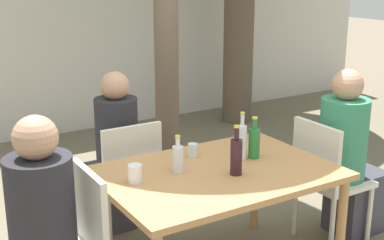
{
  "coord_description": "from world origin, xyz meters",
  "views": [
    {
      "loc": [
        -1.74,
        -2.55,
        1.97
      ],
      "look_at": [
        0.0,
        0.3,
        1.01
      ],
      "focal_mm": 50.0,
      "sensor_mm": 36.0,
      "label": 1
    }
  ],
  "objects_px": {
    "green_bottle_2": "(254,142)",
    "person_seated_1": "(349,162)",
    "drinking_glass_1": "(193,150)",
    "patio_chair_1": "(326,174)",
    "drinking_glass_0": "(135,174)",
    "dining_table_front": "(217,182)",
    "water_bottle_0": "(178,158)",
    "water_bottle_1": "(242,141)",
    "wine_bottle_3": "(236,156)",
    "patio_chair_2": "(127,175)",
    "person_seated_2": "(113,161)"
  },
  "relations": [
    {
      "from": "patio_chair_1",
      "to": "person_seated_1",
      "type": "bearing_deg",
      "value": -90.0
    },
    {
      "from": "patio_chair_1",
      "to": "drinking_glass_1",
      "type": "height_order",
      "value": "patio_chair_1"
    },
    {
      "from": "water_bottle_1",
      "to": "drinking_glass_0",
      "type": "xyz_separation_m",
      "value": [
        -0.76,
        0.01,
        -0.07
      ]
    },
    {
      "from": "patio_chair_2",
      "to": "water_bottle_1",
      "type": "relative_size",
      "value": 2.9
    },
    {
      "from": "person_seated_1",
      "to": "dining_table_front",
      "type": "bearing_deg",
      "value": 90.0
    },
    {
      "from": "wine_bottle_3",
      "to": "drinking_glass_0",
      "type": "distance_m",
      "value": 0.61
    },
    {
      "from": "green_bottle_2",
      "to": "drinking_glass_1",
      "type": "distance_m",
      "value": 0.41
    },
    {
      "from": "drinking_glass_1",
      "to": "water_bottle_0",
      "type": "bearing_deg",
      "value": -139.88
    },
    {
      "from": "dining_table_front",
      "to": "patio_chair_1",
      "type": "xyz_separation_m",
      "value": [
        0.95,
        0.0,
        -0.15
      ]
    },
    {
      "from": "dining_table_front",
      "to": "drinking_glass_1",
      "type": "height_order",
      "value": "drinking_glass_1"
    },
    {
      "from": "dining_table_front",
      "to": "drinking_glass_0",
      "type": "relative_size",
      "value": 13.14
    },
    {
      "from": "green_bottle_2",
      "to": "water_bottle_1",
      "type": "bearing_deg",
      "value": 170.17
    },
    {
      "from": "dining_table_front",
      "to": "patio_chair_2",
      "type": "distance_m",
      "value": 0.8
    },
    {
      "from": "water_bottle_1",
      "to": "wine_bottle_3",
      "type": "distance_m",
      "value": 0.27
    },
    {
      "from": "water_bottle_0",
      "to": "wine_bottle_3",
      "type": "distance_m",
      "value": 0.36
    },
    {
      "from": "dining_table_front",
      "to": "wine_bottle_3",
      "type": "distance_m",
      "value": 0.24
    },
    {
      "from": "patio_chair_1",
      "to": "person_seated_2",
      "type": "distance_m",
      "value": 1.57
    },
    {
      "from": "dining_table_front",
      "to": "patio_chair_2",
      "type": "height_order",
      "value": "patio_chair_2"
    },
    {
      "from": "person_seated_1",
      "to": "water_bottle_0",
      "type": "distance_m",
      "value": 1.42
    },
    {
      "from": "person_seated_1",
      "to": "person_seated_2",
      "type": "xyz_separation_m",
      "value": [
        -1.46,
        0.97,
        -0.02
      ]
    },
    {
      "from": "person_seated_1",
      "to": "drinking_glass_0",
      "type": "bearing_deg",
      "value": 86.85
    },
    {
      "from": "patio_chair_1",
      "to": "water_bottle_0",
      "type": "height_order",
      "value": "water_bottle_0"
    },
    {
      "from": "dining_table_front",
      "to": "water_bottle_0",
      "type": "relative_size",
      "value": 6.12
    },
    {
      "from": "patio_chair_2",
      "to": "wine_bottle_3",
      "type": "distance_m",
      "value": 0.97
    },
    {
      "from": "dining_table_front",
      "to": "patio_chair_2",
      "type": "relative_size",
      "value": 1.54
    },
    {
      "from": "person_seated_1",
      "to": "wine_bottle_3",
      "type": "distance_m",
      "value": 1.16
    },
    {
      "from": "patio_chair_1",
      "to": "drinking_glass_0",
      "type": "bearing_deg",
      "value": 86.35
    },
    {
      "from": "patio_chair_2",
      "to": "drinking_glass_0",
      "type": "height_order",
      "value": "patio_chair_2"
    },
    {
      "from": "water_bottle_0",
      "to": "water_bottle_1",
      "type": "bearing_deg",
      "value": -3.48
    },
    {
      "from": "person_seated_2",
      "to": "green_bottle_2",
      "type": "height_order",
      "value": "person_seated_2"
    },
    {
      "from": "patio_chair_1",
      "to": "drinking_glass_1",
      "type": "xyz_separation_m",
      "value": [
        -0.95,
        0.29,
        0.27
      ]
    },
    {
      "from": "drinking_glass_1",
      "to": "dining_table_front",
      "type": "bearing_deg",
      "value": -89.71
    },
    {
      "from": "green_bottle_2",
      "to": "wine_bottle_3",
      "type": "bearing_deg",
      "value": -147.06
    },
    {
      "from": "person_seated_2",
      "to": "drinking_glass_1",
      "type": "relative_size",
      "value": 14.08
    },
    {
      "from": "patio_chair_1",
      "to": "drinking_glass_0",
      "type": "relative_size",
      "value": 8.55
    },
    {
      "from": "wine_bottle_3",
      "to": "green_bottle_2",
      "type": "bearing_deg",
      "value": 32.94
    },
    {
      "from": "water_bottle_1",
      "to": "drinking_glass_1",
      "type": "relative_size",
      "value": 3.57
    },
    {
      "from": "water_bottle_1",
      "to": "drinking_glass_0",
      "type": "distance_m",
      "value": 0.76
    },
    {
      "from": "green_bottle_2",
      "to": "wine_bottle_3",
      "type": "distance_m",
      "value": 0.32
    },
    {
      "from": "person_seated_1",
      "to": "drinking_glass_1",
      "type": "distance_m",
      "value": 1.23
    },
    {
      "from": "patio_chair_1",
      "to": "green_bottle_2",
      "type": "relative_size",
      "value": 3.33
    },
    {
      "from": "green_bottle_2",
      "to": "person_seated_1",
      "type": "bearing_deg",
      "value": -4.3
    },
    {
      "from": "person_seated_1",
      "to": "patio_chair_2",
      "type": "bearing_deg",
      "value": 63.42
    },
    {
      "from": "dining_table_front",
      "to": "drinking_glass_1",
      "type": "bearing_deg",
      "value": 90.29
    },
    {
      "from": "water_bottle_0",
      "to": "green_bottle_2",
      "type": "height_order",
      "value": "green_bottle_2"
    },
    {
      "from": "patio_chair_1",
      "to": "water_bottle_0",
      "type": "distance_m",
      "value": 1.21
    },
    {
      "from": "patio_chair_1",
      "to": "patio_chair_2",
      "type": "bearing_deg",
      "value": 59.28
    },
    {
      "from": "water_bottle_1",
      "to": "patio_chair_2",
      "type": "bearing_deg",
      "value": 128.99
    },
    {
      "from": "green_bottle_2",
      "to": "wine_bottle_3",
      "type": "height_order",
      "value": "wine_bottle_3"
    },
    {
      "from": "wine_bottle_3",
      "to": "patio_chair_2",
      "type": "bearing_deg",
      "value": 112.2
    }
  ]
}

